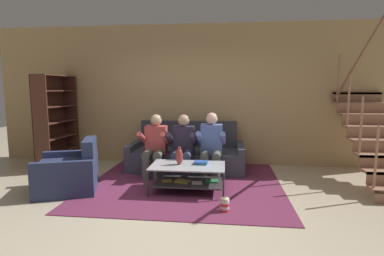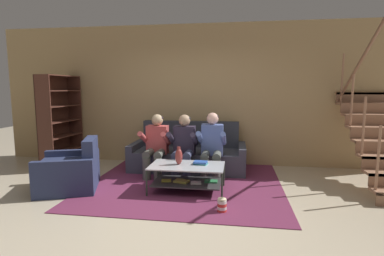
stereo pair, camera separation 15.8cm
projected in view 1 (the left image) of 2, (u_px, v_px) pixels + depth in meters
The scene contains 14 objects.
ground at pixel (167, 206), 4.08m from camera, with size 16.80×16.80×0.00m, color #C4B599.
back_partition at pixel (189, 95), 6.31m from camera, with size 8.40×0.12×2.90m, color tan.
staircase_run at pixel (371, 124), 5.15m from camera, with size 0.91×2.45×2.63m.
couch at pixel (187, 155), 5.91m from camera, with size 2.22×0.91×0.93m.
person_seated_left at pixel (155, 143), 5.38m from camera, with size 0.50×0.58×1.12m.
person_seated_middle at pixel (183, 144), 5.32m from camera, with size 0.50×0.58×1.12m.
person_seated_right at pixel (211, 143), 5.27m from camera, with size 0.50×0.58×1.16m.
coffee_table at pixel (188, 174), 4.63m from camera, with size 1.14×0.67×0.42m.
area_rug at pixel (186, 181), 5.17m from camera, with size 3.17×3.22×0.01m.
vase at pixel (179, 156), 4.63m from camera, with size 0.11×0.11×0.28m.
book_stack at pixel (201, 163), 4.66m from camera, with size 0.23×0.18×0.05m.
bookshelf at pixel (54, 126), 6.04m from camera, with size 0.39×1.04×1.85m.
armchair at pixel (69, 173), 4.66m from camera, with size 1.10×1.12×0.81m.
popcorn_tub at pixel (225, 204), 3.88m from camera, with size 0.12×0.12×0.20m.
Camera 1 is at (0.78, -3.84, 1.59)m, focal length 28.00 mm.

